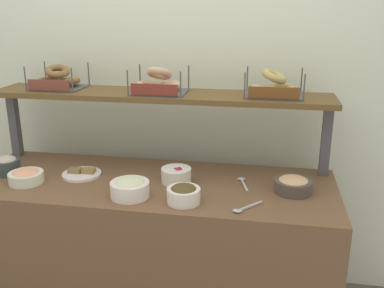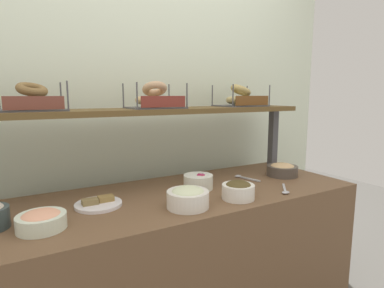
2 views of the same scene
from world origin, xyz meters
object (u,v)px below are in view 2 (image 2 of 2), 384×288
Objects in this scene: bagel_basket_cinnamon_raisin at (32,101)px; bagel_basket_sesame at (241,99)px; bowl_scallion_spread at (188,197)px; bowl_lox_spread at (41,220)px; bowl_chocolate_spread at (238,190)px; bowl_hummus at (282,170)px; serving_spoon_near_plate at (243,177)px; bowl_beet_salad at (198,181)px; serving_spoon_by_edge at (285,190)px; bagel_basket_plain at (155,100)px; serving_plate_white at (98,204)px.

bagel_basket_cinnamon_raisin is 0.94× the size of bagel_basket_sesame.
bagel_basket_sesame reaches higher than bowl_scallion_spread.
bowl_chocolate_spread is (0.87, -0.09, 0.01)m from bowl_lox_spread.
bowl_scallion_spread reaches higher than bowl_chocolate_spread.
bowl_chocolate_spread is (-0.52, -0.21, 0.00)m from bowl_hummus.
bagel_basket_sesame reaches higher than bowl_lox_spread.
bowl_hummus is 1.11× the size of serving_spoon_near_plate.
bowl_lox_spread is at bearing -169.36° from bowl_beet_salad.
bowl_lox_spread is 0.59× the size of bagel_basket_sesame.
bowl_chocolate_spread is 0.29m from serving_spoon_by_edge.
bowl_chocolate_spread is 0.52× the size of bagel_basket_sesame.
bowl_scallion_spread is (-0.27, 0.02, 0.00)m from bowl_chocolate_spread.
bowl_beet_salad is at bearing 144.27° from serving_spoon_by_edge.
bagel_basket_sesame is at bearing 1.96° from bagel_basket_plain.
bowl_chocolate_spread is at bearing -70.21° from bowl_beet_salad.
bowl_lox_spread is at bearing 173.16° from bowl_scallion_spread.
bagel_basket_plain reaches higher than serving_spoon_near_plate.
bowl_beet_salad reaches higher than serving_plate_white.
bagel_basket_plain is (0.39, 0.24, 0.47)m from serving_plate_white.
bowl_lox_spread is 0.60m from bowl_scallion_spread.
bagel_basket_sesame is (0.48, 0.26, 0.44)m from bowl_beet_salad.
bagel_basket_sesame is (0.11, 0.53, 0.47)m from serving_spoon_by_edge.
bowl_scallion_spread is at bearing -153.53° from serving_spoon_near_plate.
bowl_scallion_spread is 0.62× the size of bagel_basket_sesame.
bowl_hummus is 0.99× the size of bowl_scallion_spread.
bowl_lox_spread is 1.15m from serving_spoon_near_plate.
bowl_hummus is 0.56m from bowl_chocolate_spread.
bagel_basket_cinnamon_raisin reaches higher than serving_spoon_by_edge.
bowl_beet_salad is at bearing 49.51° from bowl_scallion_spread.
bowl_lox_spread is 0.85× the size of serving_plate_white.
bowl_hummus is at bearing 22.41° from bowl_chocolate_spread.
bagel_basket_sesame is at bearing 78.37° from serving_spoon_by_edge.
bowl_chocolate_spread is 0.93× the size of serving_spoon_near_plate.
serving_plate_white is 0.71× the size of bagel_basket_plain.
serving_spoon_near_plate is (1.13, 0.19, -0.03)m from bowl_lox_spread.
serving_spoon_by_edge is 0.45× the size of bagel_basket_sesame.
bowl_lox_spread is 1.05× the size of serving_spoon_near_plate.
bowl_scallion_spread is 1.12× the size of serving_spoon_near_plate.
bowl_scallion_spread is (-0.79, -0.19, 0.01)m from bowl_hummus.
bagel_basket_cinnamon_raisin is (-0.76, 0.26, 0.44)m from bowl_beet_salad.
serving_plate_white is (-0.62, 0.24, -0.03)m from bowl_chocolate_spread.
bowl_scallion_spread reaches higher than serving_spoon_near_plate.
bagel_basket_sesame reaches higher than bowl_hummus.
bagel_basket_plain is (-0.49, 0.19, 0.47)m from serving_spoon_near_plate.
serving_spoon_near_plate is (-0.26, 0.07, -0.03)m from bowl_hummus.
bagel_basket_plain is (0.61, -0.02, 0.00)m from bagel_basket_cinnamon_raisin.
serving_spoon_by_edge is at bearing -5.09° from bowl_scallion_spread.
bowl_chocolate_spread reaches higher than bowl_beet_salad.
bagel_basket_cinnamon_raisin is at bearing 168.14° from bowl_hummus.
bowl_hummus is at bearing -2.24° from bowl_beet_salad.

